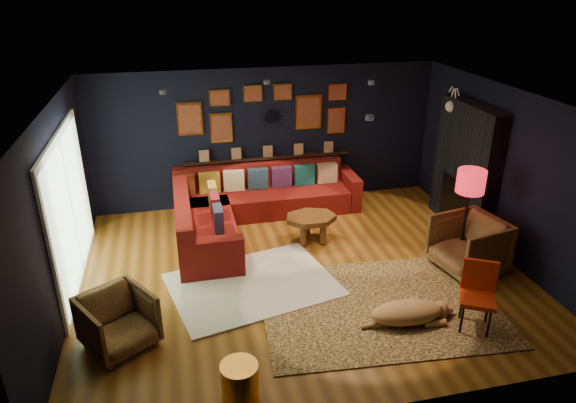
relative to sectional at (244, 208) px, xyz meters
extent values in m
plane|color=#8F591D|center=(0.61, -1.81, -0.32)|extent=(6.50, 6.50, 0.00)
plane|color=black|center=(0.61, 0.94, 0.98)|extent=(6.50, 0.00, 6.50)
plane|color=black|center=(0.61, -4.56, 0.98)|extent=(6.50, 0.00, 6.50)
plane|color=black|center=(-2.64, -1.81, 0.98)|extent=(0.00, 5.50, 5.50)
plane|color=black|center=(3.86, -1.81, 0.98)|extent=(0.00, 5.50, 5.50)
plane|color=silver|center=(0.61, -1.81, 2.28)|extent=(6.50, 6.50, 0.00)
cube|color=maroon|center=(0.41, 0.44, -0.11)|extent=(3.20, 0.95, 0.42)
cube|color=maroon|center=(0.41, 0.80, 0.31)|extent=(3.20, 0.24, 0.46)
cube|color=maroon|center=(2.11, 0.44, 0.00)|extent=(0.22, 0.95, 0.64)
cube|color=maroon|center=(-0.71, -0.66, -0.11)|extent=(0.95, 2.20, 0.42)
cube|color=maroon|center=(-1.07, -0.66, 0.31)|extent=(0.24, 2.20, 0.46)
cube|color=maroon|center=(-0.71, -1.66, 0.00)|extent=(0.95, 0.22, 0.64)
cube|color=maroon|center=(-0.99, 0.59, 0.30)|extent=(0.38, 0.14, 0.38)
cube|color=gold|center=(-0.54, 0.59, 0.30)|extent=(0.38, 0.14, 0.38)
cube|color=#F5F1BB|center=(-0.09, 0.59, 0.30)|extent=(0.38, 0.14, 0.38)
cube|color=navy|center=(0.36, 0.59, 0.30)|extent=(0.38, 0.14, 0.38)
cube|color=#512558|center=(0.81, 0.59, 0.30)|extent=(0.38, 0.14, 0.38)
cube|color=#175B5E|center=(1.26, 0.59, 0.30)|extent=(0.38, 0.14, 0.38)
cube|color=tan|center=(1.71, 0.59, 0.30)|extent=(0.38, 0.14, 0.38)
cube|color=gold|center=(-0.53, 0.04, 0.30)|extent=(0.14, 0.38, 0.38)
cube|color=maroon|center=(-0.53, -0.46, 0.30)|extent=(0.14, 0.38, 0.38)
cube|color=#302F4F|center=(-0.53, -0.96, 0.30)|extent=(0.14, 0.38, 0.38)
cube|color=black|center=(0.61, 0.87, 0.60)|extent=(3.20, 0.12, 0.04)
cube|color=gold|center=(-0.79, 0.91, 1.43)|extent=(0.45, 0.03, 0.60)
cube|color=brown|center=(-0.79, 0.89, 1.43)|extent=(0.38, 0.01, 0.51)
cube|color=gold|center=(-0.24, 0.91, 1.23)|extent=(0.40, 0.03, 0.55)
cube|color=brown|center=(-0.24, 0.89, 1.23)|extent=(0.34, 0.01, 0.47)
cube|color=gold|center=(-0.24, 0.91, 1.78)|extent=(0.38, 0.03, 0.30)
cube|color=brown|center=(-0.24, 0.89, 1.78)|extent=(0.32, 0.01, 0.25)
cube|color=gold|center=(1.41, 0.91, 1.43)|extent=(0.50, 0.03, 0.65)
cube|color=brown|center=(1.41, 0.89, 1.43)|extent=(0.42, 0.01, 0.55)
cube|color=gold|center=(1.96, 0.91, 1.23)|extent=(0.35, 0.03, 0.50)
cube|color=brown|center=(1.96, 0.89, 1.23)|extent=(0.30, 0.01, 0.42)
cube|color=gold|center=(1.96, 0.91, 1.78)|extent=(0.35, 0.03, 0.30)
cube|color=brown|center=(1.96, 0.89, 1.78)|extent=(0.30, 0.01, 0.25)
cube|color=gold|center=(0.36, 0.91, 1.83)|extent=(0.35, 0.03, 0.30)
cube|color=brown|center=(0.36, 0.89, 1.83)|extent=(0.30, 0.01, 0.25)
cube|color=gold|center=(0.91, 0.91, 1.83)|extent=(0.35, 0.03, 0.30)
cube|color=brown|center=(0.91, 0.89, 1.83)|extent=(0.30, 0.01, 0.25)
cylinder|color=silver|center=(0.71, 0.91, 1.38)|extent=(0.28, 0.03, 0.28)
cone|color=gold|center=(0.93, 0.91, 1.38)|extent=(0.03, 0.16, 0.03)
cone|color=gold|center=(0.92, 0.91, 1.46)|extent=(0.04, 0.16, 0.04)
cone|color=gold|center=(0.87, 0.91, 1.53)|extent=(0.04, 0.16, 0.04)
cone|color=gold|center=(0.80, 0.91, 1.58)|extent=(0.04, 0.16, 0.04)
cone|color=gold|center=(0.71, 0.91, 1.60)|extent=(0.03, 0.16, 0.03)
cone|color=gold|center=(0.63, 0.91, 1.58)|extent=(0.04, 0.16, 0.04)
cone|color=gold|center=(0.56, 0.91, 1.53)|extent=(0.04, 0.16, 0.04)
cone|color=gold|center=(0.51, 0.91, 1.46)|extent=(0.04, 0.16, 0.04)
cone|color=gold|center=(0.49, 0.91, 1.38)|extent=(0.03, 0.16, 0.03)
cone|color=gold|center=(0.51, 0.91, 1.29)|extent=(0.04, 0.16, 0.04)
cone|color=gold|center=(0.56, 0.91, 1.22)|extent=(0.04, 0.16, 0.04)
cone|color=gold|center=(0.63, 0.91, 1.17)|extent=(0.04, 0.16, 0.04)
cone|color=gold|center=(0.71, 0.91, 1.16)|extent=(0.03, 0.16, 0.03)
cone|color=gold|center=(0.80, 0.91, 1.17)|extent=(0.04, 0.16, 0.04)
cone|color=gold|center=(0.87, 0.91, 1.22)|extent=(0.04, 0.16, 0.04)
cone|color=gold|center=(0.92, 0.91, 1.29)|extent=(0.04, 0.16, 0.04)
cube|color=black|center=(3.71, -0.91, 0.78)|extent=(0.30, 1.60, 2.20)
cube|color=black|center=(3.65, -0.91, 0.13)|extent=(0.20, 0.80, 0.90)
cone|color=white|center=(3.80, -0.41, 1.73)|extent=(0.35, 0.28, 0.28)
sphere|color=white|center=(3.58, -0.41, 1.73)|extent=(0.20, 0.20, 0.20)
cylinder|color=white|center=(3.60, -0.47, 1.90)|extent=(0.02, 0.10, 0.28)
cylinder|color=white|center=(3.60, -0.35, 1.90)|extent=(0.02, 0.10, 0.28)
cube|color=white|center=(-2.61, -1.21, 0.78)|extent=(0.04, 2.80, 2.20)
cube|color=#A7C597|center=(-2.58, -1.21, 0.78)|extent=(0.01, 2.60, 2.00)
cube|color=white|center=(-2.58, -1.21, 0.78)|extent=(0.02, 0.06, 2.00)
cylinder|color=black|center=(-1.19, -0.61, 2.24)|extent=(0.10, 0.10, 0.06)
cylinder|color=black|center=(0.41, -0.21, 2.24)|extent=(0.10, 0.10, 0.06)
cylinder|color=black|center=(2.01, -0.61, 2.24)|extent=(0.10, 0.10, 0.06)
cylinder|color=black|center=(1.21, -2.61, 2.24)|extent=(0.10, 0.10, 0.06)
cube|color=silver|center=(-0.17, -2.01, -0.31)|extent=(2.59, 2.11, 0.03)
cube|color=tan|center=(1.41, -2.89, -0.31)|extent=(3.32, 2.49, 0.02)
cylinder|color=brown|center=(0.83, -1.04, -0.12)|extent=(0.11, 0.11, 0.35)
cylinder|color=brown|center=(1.16, -1.04, -0.12)|extent=(0.11, 0.11, 0.35)
cylinder|color=brown|center=(1.00, -0.65, -0.12)|extent=(0.11, 0.11, 0.35)
cylinder|color=maroon|center=(-0.69, -0.31, -0.11)|extent=(0.55, 0.55, 0.36)
imported|color=#B77D42|center=(-1.94, -2.93, 0.07)|extent=(1.02, 1.00, 0.78)
imported|color=#B77D42|center=(3.06, -2.27, 0.14)|extent=(1.00, 1.04, 0.92)
cylinder|color=gold|center=(-0.65, -4.16, -0.07)|extent=(0.40, 0.40, 0.50)
cylinder|color=black|center=(2.19, -3.65, -0.10)|extent=(0.03, 0.03, 0.44)
cylinder|color=black|center=(2.46, -3.80, -0.10)|extent=(0.03, 0.03, 0.44)
cylinder|color=black|center=(2.34, -3.37, -0.10)|extent=(0.03, 0.03, 0.44)
cylinder|color=black|center=(2.62, -3.53, -0.10)|extent=(0.03, 0.03, 0.44)
cube|color=red|center=(2.40, -3.59, 0.12)|extent=(0.57, 0.57, 0.06)
cube|color=red|center=(2.49, -3.43, 0.36)|extent=(0.39, 0.25, 0.42)
cylinder|color=black|center=(3.11, -2.01, -0.30)|extent=(0.25, 0.25, 0.04)
cylinder|color=black|center=(3.11, -2.01, 0.33)|extent=(0.04, 0.04, 1.23)
cylinder|color=red|center=(3.11, -2.01, 1.02)|extent=(0.42, 0.42, 0.35)
camera|label=1|loc=(-1.07, -8.24, 3.82)|focal=32.00mm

